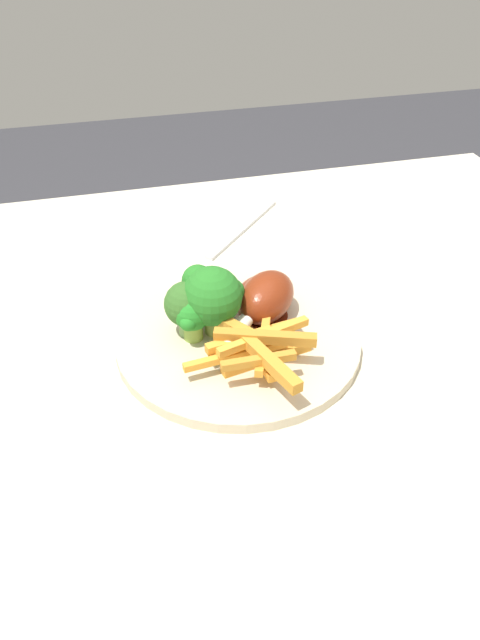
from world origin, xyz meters
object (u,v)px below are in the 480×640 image
broccoli_floret_front (188,302)px  dining_table (240,416)px  chicken_drumstick_far (259,300)px  dinner_plate (240,339)px  broccoli_floret_back (194,313)px  broccoli_floret_middle (210,294)px  chicken_drumstick_near (265,299)px  carrot_fries_pile (258,346)px  fork (243,228)px

broccoli_floret_front → dining_table: bearing=-27.1°
broccoli_floret_front → chicken_drumstick_far: size_ratio=0.54×
dinner_plate → broccoli_floret_back: broccoli_floret_back is taller
dining_table → dinner_plate: 0.11m
dining_table → broccoli_floret_back: (-0.05, 0.01, 0.15)m
broccoli_floret_front → broccoli_floret_middle: size_ratio=0.80×
chicken_drumstick_far → chicken_drumstick_near: bearing=-64.0°
broccoli_floret_middle → carrot_fries_pile: size_ratio=0.57×
dinner_plate → chicken_drumstick_far: 0.05m
chicken_drumstick_far → fork: chicken_drumstick_far is taller
broccoli_floret_front → fork: 0.26m
broccoli_floret_back → carrot_fries_pile: bearing=-45.5°
dining_table → chicken_drumstick_near: bearing=38.6°
broccoli_floret_front → chicken_drumstick_far: bearing=8.5°
chicken_drumstick_far → dinner_plate: bearing=-133.6°
broccoli_floret_back → chicken_drumstick_near: size_ratio=0.46×
broccoli_floret_front → broccoli_floret_back: 0.02m
broccoli_floret_middle → chicken_drumstick_far: size_ratio=0.68×
broccoli_floret_back → carrot_fries_pile: 0.08m
broccoli_floret_back → chicken_drumstick_far: (0.08, 0.03, -0.01)m
broccoli_floret_front → broccoli_floret_middle: 0.02m
dining_table → broccoli_floret_middle: 0.17m
dining_table → broccoli_floret_front: 0.17m
broccoli_floret_middle → chicken_drumstick_near: size_ratio=0.65×
dinner_plate → chicken_drumstick_near: chicken_drumstick_near is taller
broccoli_floret_middle → dining_table: bearing=-41.5°
broccoli_floret_middle → chicken_drumstick_near: 0.07m
chicken_drumstick_near → chicken_drumstick_far: 0.01m
dinner_plate → chicken_drumstick_near: size_ratio=2.16×
dining_table → broccoli_floret_middle: bearing=138.5°
dining_table → chicken_drumstick_far: bearing=49.4°
carrot_fries_pile → broccoli_floret_front: bearing=129.8°
broccoli_floret_middle → chicken_drumstick_far: broccoli_floret_middle is taller
dining_table → broccoli_floret_front: (-0.05, 0.02, 0.16)m
broccoli_floret_front → broccoli_floret_back: bearing=-76.2°
dinner_plate → broccoli_floret_back: 0.06m
broccoli_floret_front → carrot_fries_pile: 0.09m
chicken_drumstick_near → fork: bearing=81.3°
fork → chicken_drumstick_near: bearing=-145.6°
carrot_fries_pile → chicken_drumstick_near: chicken_drumstick_near is taller
broccoli_floret_middle → chicken_drumstick_far: 0.07m
broccoli_floret_middle → chicken_drumstick_near: (0.06, 0.01, -0.02)m
chicken_drumstick_far → broccoli_floret_back: bearing=-161.5°
broccoli_floret_front → fork: size_ratio=0.33×
broccoli_floret_middle → broccoli_floret_back: size_ratio=1.41×
dinner_plate → broccoli_floret_middle: (-0.03, 0.02, 0.05)m
broccoli_floret_front → carrot_fries_pile: (0.06, -0.07, -0.02)m
dining_table → fork: size_ratio=5.73×
carrot_fries_pile → fork: carrot_fries_pile is taller
dining_table → carrot_fries_pile: (0.01, -0.04, 0.14)m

